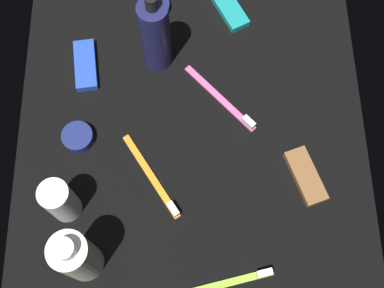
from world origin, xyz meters
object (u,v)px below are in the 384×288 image
lotion_bottle (155,35)px  toothbrush_orange (154,180)px  deodorant_stick (60,201)px  bodywash_bottle (77,257)px  cream_tin_left (78,137)px  cream_tin_right (155,6)px  toothbrush_pink (224,101)px  snack_bar_brown (306,176)px  toothbrush_lime (227,283)px  snack_bar_teal (229,8)px  snack_bar_blue (86,65)px

lotion_bottle → toothbrush_orange: size_ratio=1.22×
lotion_bottle → deodorant_stick: 33.50cm
bodywash_bottle → cream_tin_left: 23.38cm
cream_tin_right → lotion_bottle: bearing=3.2°
toothbrush_pink → snack_bar_brown: 20.43cm
deodorant_stick → toothbrush_lime: deodorant_stick is taller
bodywash_bottle → toothbrush_lime: 24.83cm
toothbrush_orange → lotion_bottle: bearing=178.7°
toothbrush_lime → cream_tin_right: toothbrush_lime is taller
lotion_bottle → snack_bar_teal: bearing=127.9°
toothbrush_orange → cream_tin_left: size_ratio=2.80×
toothbrush_orange → snack_bar_brown: (-0.29, 26.89, 0.14)cm
snack_bar_blue → cream_tin_right: cream_tin_right is taller
bodywash_bottle → cream_tin_left: bodywash_bottle is taller
cream_tin_right → snack_bar_blue: bearing=-45.3°
lotion_bottle → toothbrush_lime: bearing=15.3°
snack_bar_blue → snack_bar_teal: same height
toothbrush_orange → snack_bar_teal: (-35.84, 14.70, 0.14)cm
toothbrush_orange → cream_tin_right: size_ratio=2.72×
snack_bar_blue → snack_bar_brown: 46.41cm
snack_bar_teal → cream_tin_right: size_ratio=1.78×
cream_tin_right → bodywash_bottle: bearing=-12.6°
toothbrush_lime → snack_bar_blue: size_ratio=1.71×
toothbrush_pink → snack_bar_teal: toothbrush_pink is taller
toothbrush_pink → toothbrush_lime: (33.05, -0.78, 0.00)cm
snack_bar_brown → toothbrush_orange: bearing=-108.8°
lotion_bottle → snack_bar_blue: 16.10cm
cream_tin_left → toothbrush_orange: bearing=59.3°
deodorant_stick → snack_bar_blue: (-27.85, 1.68, -4.47)cm
deodorant_stick → snack_bar_teal: deodorant_stick is taller
lotion_bottle → toothbrush_pink: 17.59cm
bodywash_bottle → snack_bar_blue: size_ratio=1.59×
snack_bar_brown → toothbrush_pink: bearing=-156.5°
bodywash_bottle → cream_tin_left: bearing=-173.4°
snack_bar_brown → cream_tin_left: size_ratio=1.83×
toothbrush_pink → snack_bar_blue: size_ratio=1.35×
deodorant_stick → cream_tin_right: deodorant_stick is taller
deodorant_stick → toothbrush_orange: 16.46cm
bodywash_bottle → snack_bar_brown: 41.40cm
toothbrush_lime → snack_bar_teal: size_ratio=1.71×
bodywash_bottle → deodorant_stick: bearing=-158.3°
toothbrush_lime → snack_bar_blue: bearing=-148.0°
bodywash_bottle → toothbrush_orange: 19.33cm
toothbrush_lime → bodywash_bottle: bearing=-99.1°
snack_bar_brown → snack_bar_teal: (-35.54, -12.19, 0.00)cm
toothbrush_orange → snack_bar_blue: 26.86cm
snack_bar_blue → snack_bar_teal: size_ratio=1.00×
lotion_bottle → snack_bar_blue: lotion_bottle is taller
cream_tin_left → toothbrush_pink: bearing=104.5°
deodorant_stick → snack_bar_teal: (-40.43, 29.82, -4.47)cm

